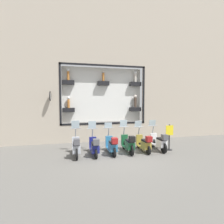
% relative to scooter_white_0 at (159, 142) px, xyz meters
% --- Properties ---
extents(ground_plane, '(120.00, 120.00, 0.00)m').
position_rel_scooter_white_0_xyz_m(ground_plane, '(-0.43, 2.51, -0.49)').
color(ground_plane, '#66635E').
extents(building_facade, '(1.22, 36.00, 10.92)m').
position_rel_scooter_white_0_xyz_m(building_facade, '(3.17, 2.51, 5.10)').
color(building_facade, '#ADA08E').
rests_on(building_facade, ground_plane).
extents(scooter_white_0, '(1.81, 0.61, 1.62)m').
position_rel_scooter_white_0_xyz_m(scooter_white_0, '(0.00, 0.00, 0.00)').
color(scooter_white_0, black).
rests_on(scooter_white_0, ground_plane).
extents(scooter_olive_1, '(1.79, 0.60, 1.59)m').
position_rel_scooter_white_0_xyz_m(scooter_olive_1, '(-0.01, 0.90, -0.03)').
color(scooter_olive_1, black).
rests_on(scooter_olive_1, ground_plane).
extents(scooter_green_2, '(1.81, 0.60, 1.67)m').
position_rel_scooter_white_0_xyz_m(scooter_green_2, '(0.00, 1.80, 0.00)').
color(scooter_green_2, black).
rests_on(scooter_green_2, ground_plane).
extents(scooter_teal_3, '(1.79, 0.61, 1.54)m').
position_rel_scooter_white_0_xyz_m(scooter_teal_3, '(-0.01, 2.70, -0.02)').
color(scooter_teal_3, black).
rests_on(scooter_teal_3, ground_plane).
extents(scooter_navy_4, '(1.79, 0.60, 1.65)m').
position_rel_scooter_white_0_xyz_m(scooter_navy_4, '(-0.01, 3.60, -0.02)').
color(scooter_navy_4, black).
rests_on(scooter_navy_4, ground_plane).
extents(scooter_silver_5, '(1.81, 0.61, 1.70)m').
position_rel_scooter_white_0_xyz_m(scooter_silver_5, '(0.00, 4.50, 0.01)').
color(scooter_silver_5, black).
rests_on(scooter_silver_5, ground_plane).
extents(shop_sign_post, '(0.36, 0.45, 1.44)m').
position_rel_scooter_white_0_xyz_m(shop_sign_post, '(-0.00, -0.61, 0.28)').
color(shop_sign_post, '#232326').
rests_on(shop_sign_post, ground_plane).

